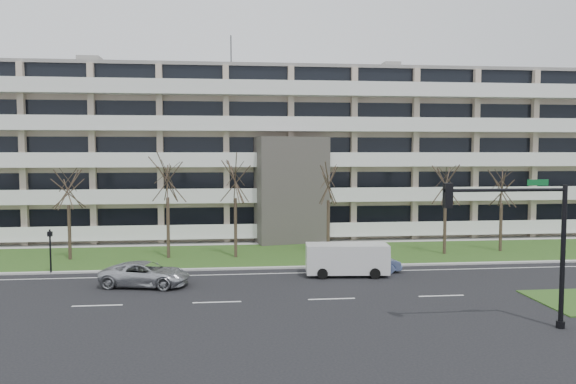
{
  "coord_description": "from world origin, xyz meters",
  "views": [
    {
      "loc": [
        -5.4,
        -28.67,
        7.75
      ],
      "look_at": [
        -1.23,
        10.0,
        4.96
      ],
      "focal_mm": 35.0,
      "sensor_mm": 36.0,
      "label": 1
    }
  ],
  "objects": [
    {
      "name": "lane_edge_line",
      "position": [
        0.0,
        6.5,
        0.01
      ],
      "size": [
        90.0,
        0.12,
        0.01
      ],
      "primitive_type": "cube",
      "color": "white",
      "rests_on": "ground"
    },
    {
      "name": "grass_verge",
      "position": [
        0.0,
        13.0,
        0.03
      ],
      "size": [
        90.0,
        10.0,
        0.06
      ],
      "primitive_type": "cube",
      "color": "#244D19",
      "rests_on": "ground"
    },
    {
      "name": "tree_4",
      "position": [
        2.1,
        12.66,
        5.72
      ],
      "size": [
        3.68,
        3.68,
        7.36
      ],
      "color": "#382B21",
      "rests_on": "ground"
    },
    {
      "name": "apartment_building",
      "position": [
        -0.01,
        25.32,
        7.61
      ],
      "size": [
        60.5,
        15.1,
        18.75
      ],
      "color": "#C2AD97",
      "rests_on": "ground"
    },
    {
      "name": "sidewalk",
      "position": [
        0.0,
        18.5,
        0.04
      ],
      "size": [
        90.0,
        2.0,
        0.08
      ],
      "primitive_type": "cube",
      "color": "#B2B2AD",
      "rests_on": "ground"
    },
    {
      "name": "curb",
      "position": [
        0.0,
        8.0,
        0.06
      ],
      "size": [
        90.0,
        0.35,
        0.12
      ],
      "primitive_type": "cube",
      "color": "#B2B2AD",
      "rests_on": "ground"
    },
    {
      "name": "blue_sedan",
      "position": [
        3.66,
        6.05,
        0.64
      ],
      "size": [
        4.03,
        1.92,
        1.27
      ],
      "primitive_type": "imported",
      "rotation": [
        0.0,
        0.0,
        1.72
      ],
      "color": "#7187C4",
      "rests_on": "ground"
    },
    {
      "name": "tree_3",
      "position": [
        -4.86,
        12.14,
        6.09
      ],
      "size": [
        3.91,
        3.91,
        7.83
      ],
      "color": "#382B21",
      "rests_on": "ground"
    },
    {
      "name": "silver_pickup",
      "position": [
        -10.17,
        3.97,
        0.7
      ],
      "size": [
        5.45,
        3.39,
        1.41
      ],
      "primitive_type": "imported",
      "rotation": [
        0.0,
        0.0,
        1.35
      ],
      "color": "#B3B5BA",
      "rests_on": "ground"
    },
    {
      "name": "tree_1",
      "position": [
        -16.68,
        12.49,
        5.51
      ],
      "size": [
        3.54,
        3.54,
        7.09
      ],
      "color": "#382B21",
      "rests_on": "ground"
    },
    {
      "name": "ground",
      "position": [
        0.0,
        0.0,
        0.0
      ],
      "size": [
        160.0,
        160.0,
        0.0
      ],
      "primitive_type": "plane",
      "color": "black",
      "rests_on": "ground"
    },
    {
      "name": "traffic_signal",
      "position": [
        7.28,
        -5.89,
        4.25
      ],
      "size": [
        5.67,
        0.38,
        6.56
      ],
      "rotation": [
        0.0,
        0.0,
        -0.0
      ],
      "color": "black",
      "rests_on": "ground"
    },
    {
      "name": "pedestrian_signal",
      "position": [
        -16.61,
        7.88,
        1.82
      ],
      "size": [
        0.29,
        0.25,
        2.85
      ],
      "rotation": [
        0.0,
        0.0,
        -0.15
      ],
      "color": "black",
      "rests_on": "ground"
    },
    {
      "name": "tree_5",
      "position": [
        10.86,
        11.8,
        5.73
      ],
      "size": [
        3.68,
        3.68,
        7.37
      ],
      "color": "#382B21",
      "rests_on": "ground"
    },
    {
      "name": "tree_2",
      "position": [
        -9.73,
        12.38,
        6.2
      ],
      "size": [
        3.99,
        3.99,
        7.97
      ],
      "color": "#382B21",
      "rests_on": "ground"
    },
    {
      "name": "white_van",
      "position": [
        2.06,
        5.44,
        1.19
      ],
      "size": [
        5.28,
        2.47,
        1.99
      ],
      "rotation": [
        0.0,
        0.0,
        -0.09
      ],
      "color": "silver",
      "rests_on": "ground"
    },
    {
      "name": "tree_6",
      "position": [
        15.65,
        12.5,
        5.24
      ],
      "size": [
        3.37,
        3.37,
        6.75
      ],
      "color": "#382B21",
      "rests_on": "ground"
    }
  ]
}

